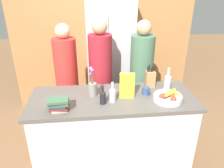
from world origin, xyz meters
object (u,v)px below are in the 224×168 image
Objects in this scene: coffee_mug at (146,91)px; bottle_vinegar at (112,94)px; person_in_red_tee at (141,74)px; fruit_bowl at (168,97)px; book_stack at (59,104)px; bottle_wine at (103,97)px; bottle_oil at (167,82)px; person_in_blue at (101,74)px; cereal_box at (127,86)px; refrigerator at (110,56)px; knife_block at (150,79)px; flower_vase at (92,87)px; person_at_sink at (67,76)px.

coffee_mug is 0.51× the size of bottle_vinegar.
fruit_bowl is at bearing -60.03° from person_in_red_tee.
coffee_mug is 0.54× the size of book_stack.
coffee_mug is 0.57× the size of bottle_wine.
person_in_blue is at bearing 145.62° from bottle_oil.
cereal_box is at bearing -92.54° from person_in_blue.
person_in_blue is (-0.18, -0.62, -0.04)m from refrigerator.
knife_block is 2.44× the size of coffee_mug.
fruit_bowl is at bearing -70.29° from refrigerator.
bottle_wine is at bearing -62.36° from flower_vase.
bottle_oil is (0.56, -1.13, 0.04)m from refrigerator.
person_in_blue reaches higher than book_stack.
bottle_vinegar is (-0.59, 0.04, 0.05)m from fruit_bowl.
bottle_wine is at bearing -107.49° from person_in_red_tee.
bottle_oil reaches higher than bottle_vinegar.
bottle_wine is (0.10, -0.19, -0.02)m from flower_vase.
knife_block is 1.32× the size of book_stack.
refrigerator reaches higher than cereal_box.
cereal_box is (-0.42, 0.12, 0.10)m from fruit_bowl.
flower_vase is 0.38m from cereal_box.
knife_block is 1.24× the size of bottle_vinegar.
fruit_bowl is at bearing -106.47° from bottle_oil.
fruit_bowl is 2.68× the size of coffee_mug.
person_at_sink is (-0.64, -0.54, -0.08)m from refrigerator.
refrigerator reaches higher than book_stack.
person_in_red_tee is (-0.02, 0.37, -0.09)m from knife_block.
flower_vase is at bearing -33.57° from person_at_sink.
bottle_wine is at bearing -164.40° from bottle_vinegar.
person_in_blue is at bearing 131.97° from fruit_bowl.
bottle_wine is at bearing -115.99° from person_in_blue.
flower_vase is at bearing 168.39° from cereal_box.
flower_vase is 0.60m from coffee_mug.
cereal_box reaches higher than book_stack.
person_at_sink reaches higher than fruit_bowl.
bottle_oil is 0.90m from person_in_blue.
bottle_wine is (-0.76, -0.23, -0.03)m from bottle_oil.
fruit_bowl is at bearing -72.47° from person_in_blue.
bottle_oil reaches higher than coffee_mug.
fruit_bowl is at bearing -41.42° from coffee_mug.
book_stack is 0.93× the size of bottle_vinegar.
knife_block is at bearing 3.65° from person_at_sink.
refrigerator is at bearing 109.71° from fruit_bowl.
book_stack is at bearing -156.72° from knife_block.
person_in_blue is at bearing -106.30° from refrigerator.
person_in_blue reaches higher than coffee_mug.
knife_block is 0.17× the size of person_at_sink.
knife_block is at bearing -66.30° from person_in_red_tee.
knife_block reaches higher than coffee_mug.
knife_block is at bearing 105.44° from fruit_bowl.
book_stack is at bearing -143.31° from person_in_blue.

